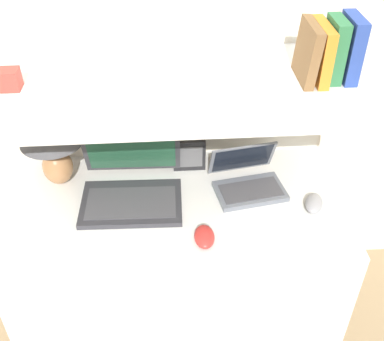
% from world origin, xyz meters
% --- Properties ---
extents(wall_back, '(6.00, 0.05, 2.40)m').
position_xyz_m(wall_back, '(0.00, 0.71, 1.20)').
color(wall_back, silver).
rests_on(wall_back, ground_plane).
extents(desk, '(1.23, 0.64, 0.72)m').
position_xyz_m(desk, '(0.00, 0.32, 0.36)').
color(desk, white).
rests_on(desk, ground_plane).
extents(back_riser, '(1.23, 0.04, 1.15)m').
position_xyz_m(back_riser, '(0.00, 0.66, 0.58)').
color(back_riser, silver).
rests_on(back_riser, ground_plane).
extents(shelf, '(1.23, 0.58, 0.03)m').
position_xyz_m(shelf, '(0.00, 0.39, 1.17)').
color(shelf, white).
rests_on(shelf, back_riser).
extents(table_lamp, '(0.24, 0.24, 0.31)m').
position_xyz_m(table_lamp, '(-0.45, 0.48, 0.94)').
color(table_lamp, '#B27A4C').
rests_on(table_lamp, desk).
extents(laptop_large, '(0.38, 0.33, 0.24)m').
position_xyz_m(laptop_large, '(-0.17, 0.37, 0.77)').
color(laptop_large, '#333338').
rests_on(laptop_large, desk).
extents(laptop_small, '(0.29, 0.26, 0.16)m').
position_xyz_m(laptop_small, '(0.27, 0.39, 0.76)').
color(laptop_small, slate).
rests_on(laptop_small, desk).
extents(computer_mouse, '(0.07, 0.11, 0.04)m').
position_xyz_m(computer_mouse, '(0.08, 0.12, 0.74)').
color(computer_mouse, red).
rests_on(computer_mouse, desk).
extents(second_mouse, '(0.10, 0.12, 0.04)m').
position_xyz_m(second_mouse, '(0.50, 0.26, 0.74)').
color(second_mouse, '#99999E').
rests_on(second_mouse, desk).
extents(router_box, '(0.13, 0.09, 0.14)m').
position_xyz_m(router_box, '(0.06, 0.56, 0.79)').
color(router_box, black).
rests_on(router_box, desk).
extents(book_blue, '(0.04, 0.14, 0.21)m').
position_xyz_m(book_blue, '(0.56, 0.39, 1.28)').
color(book_blue, '#284293').
rests_on(book_blue, shelf).
extents(book_green, '(0.04, 0.12, 0.20)m').
position_xyz_m(book_green, '(0.51, 0.39, 1.28)').
color(book_green, '#2D7042').
rests_on(book_green, shelf).
extents(book_orange, '(0.03, 0.18, 0.18)m').
position_xyz_m(book_orange, '(0.47, 0.39, 1.27)').
color(book_orange, orange).
rests_on(book_orange, shelf).
extents(book_brown, '(0.04, 0.17, 0.19)m').
position_xyz_m(book_brown, '(0.43, 0.39, 1.27)').
color(book_brown, brown).
rests_on(book_brown, shelf).
extents(shelf_gadget, '(0.08, 0.06, 0.07)m').
position_xyz_m(shelf_gadget, '(-0.53, 0.39, 1.21)').
color(shelf_gadget, '#CC3D33').
rests_on(shelf_gadget, shelf).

